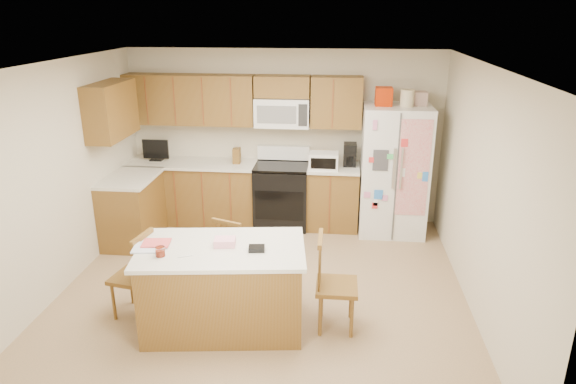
# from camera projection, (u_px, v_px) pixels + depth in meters

# --- Properties ---
(ground) EXTENTS (4.50, 4.50, 0.00)m
(ground) POSITION_uv_depth(u_px,v_px,m) (263.00, 291.00, 5.79)
(ground) COLOR #846E56
(ground) RESTS_ON ground
(room_shell) EXTENTS (4.60, 4.60, 2.52)m
(room_shell) POSITION_uv_depth(u_px,v_px,m) (260.00, 169.00, 5.31)
(room_shell) COLOR beige
(room_shell) RESTS_ON ground
(cabinetry) EXTENTS (3.36, 1.56, 2.15)m
(cabinetry) POSITION_uv_depth(u_px,v_px,m) (212.00, 166.00, 7.26)
(cabinetry) COLOR brown
(cabinetry) RESTS_ON ground
(stove) EXTENTS (0.76, 0.65, 1.13)m
(stove) POSITION_uv_depth(u_px,v_px,m) (282.00, 194.00, 7.45)
(stove) COLOR black
(stove) RESTS_ON ground
(refrigerator) EXTENTS (0.90, 0.79, 2.04)m
(refrigerator) POSITION_uv_depth(u_px,v_px,m) (394.00, 169.00, 7.09)
(refrigerator) COLOR white
(refrigerator) RESTS_ON ground
(island) EXTENTS (1.69, 1.11, 0.96)m
(island) POSITION_uv_depth(u_px,v_px,m) (223.00, 287.00, 5.03)
(island) COLOR brown
(island) RESTS_ON ground
(windsor_chair_left) EXTENTS (0.45, 0.46, 0.92)m
(windsor_chair_left) POSITION_uv_depth(u_px,v_px,m) (134.00, 276.00, 5.23)
(windsor_chair_left) COLOR brown
(windsor_chair_left) RESTS_ON ground
(windsor_chair_back) EXTENTS (0.48, 0.47, 0.88)m
(windsor_chair_back) POSITION_uv_depth(u_px,v_px,m) (234.00, 255.00, 5.73)
(windsor_chair_back) COLOR brown
(windsor_chair_back) RESTS_ON ground
(windsor_chair_right) EXTENTS (0.40, 0.42, 0.98)m
(windsor_chair_right) POSITION_uv_depth(u_px,v_px,m) (334.00, 285.00, 5.01)
(windsor_chair_right) COLOR brown
(windsor_chair_right) RESTS_ON ground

